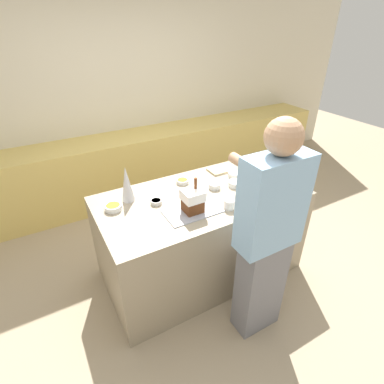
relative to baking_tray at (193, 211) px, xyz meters
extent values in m
plane|color=tan|center=(0.20, 0.19, -0.89)|extent=(12.00, 12.00, 0.00)
cube|color=beige|center=(0.20, 2.29, 0.41)|extent=(8.00, 0.05, 2.60)
cube|color=#DBBC60|center=(0.20, 1.97, -0.45)|extent=(6.00, 0.60, 0.89)
cube|color=gray|center=(0.20, 0.19, -0.45)|extent=(1.84, 0.95, 0.89)
cube|color=#9E9EA8|center=(0.00, 0.00, 0.00)|extent=(0.46, 0.26, 0.01)
cube|color=#5B2D14|center=(0.00, 0.00, 0.06)|extent=(0.14, 0.14, 0.10)
cube|color=white|center=(0.00, 0.00, 0.15)|extent=(0.16, 0.15, 0.08)
cylinder|color=#5B2D14|center=(0.04, 0.02, 0.24)|extent=(0.02, 0.02, 0.09)
cone|color=silver|center=(-0.39, 0.42, 0.15)|extent=(0.11, 0.11, 0.32)
cylinder|color=silver|center=(-0.21, 0.26, 0.01)|extent=(0.10, 0.10, 0.04)
cylinder|color=orange|center=(-0.21, 0.26, 0.03)|extent=(0.08, 0.08, 0.01)
cylinder|color=white|center=(0.56, 0.18, 0.02)|extent=(0.13, 0.13, 0.05)
cylinder|color=pink|center=(0.56, 0.18, 0.04)|extent=(0.11, 0.11, 0.01)
cylinder|color=silver|center=(0.98, 0.51, 0.02)|extent=(0.12, 0.12, 0.05)
cylinder|color=white|center=(0.98, 0.51, 0.04)|extent=(0.10, 0.10, 0.01)
cylinder|color=white|center=(-0.55, 0.34, 0.02)|extent=(0.14, 0.14, 0.04)
cylinder|color=orange|center=(-0.55, 0.34, 0.03)|extent=(0.11, 0.11, 0.01)
cylinder|color=white|center=(0.67, 0.33, 0.02)|extent=(0.14, 0.14, 0.04)
cylinder|color=yellow|center=(0.67, 0.33, 0.04)|extent=(0.11, 0.11, 0.01)
cylinder|color=white|center=(0.36, 0.24, 0.02)|extent=(0.11, 0.11, 0.05)
cylinder|color=pink|center=(0.36, 0.24, 0.04)|extent=(0.09, 0.09, 0.01)
cylinder|color=white|center=(0.15, 0.47, 0.01)|extent=(0.12, 0.12, 0.04)
cylinder|color=orange|center=(0.15, 0.47, 0.03)|extent=(0.10, 0.10, 0.01)
cube|color=#CCB78C|center=(0.58, 0.51, 0.01)|extent=(0.17, 0.17, 0.02)
cylinder|color=white|center=(0.28, -0.11, 0.04)|extent=(0.08, 0.08, 0.08)
cube|color=slate|center=(0.28, -0.57, -0.46)|extent=(0.36, 0.20, 0.86)
cube|color=#8CB7E0|center=(0.28, -0.57, 0.31)|extent=(0.47, 0.21, 0.68)
sphere|color=tan|center=(0.28, -0.57, 0.77)|extent=(0.23, 0.23, 0.23)
cylinder|color=tan|center=(0.28, -0.34, 0.46)|extent=(0.08, 0.47, 0.08)
camera|label=1|loc=(-0.99, -1.75, 1.37)|focal=28.00mm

